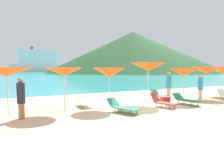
{
  "coord_description": "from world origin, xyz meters",
  "views": [
    {
      "loc": [
        -6.09,
        -7.59,
        1.96
      ],
      "look_at": [
        -1.21,
        1.88,
        1.2
      ],
      "focal_mm": 31.75,
      "sensor_mm": 36.0,
      "label": 1
    }
  ],
  "objects_px": {
    "umbrella_4": "(148,67)",
    "lounge_chair_1": "(163,101)",
    "umbrella_6": "(206,70)",
    "cooler_box": "(165,100)",
    "umbrella_5": "(184,72)",
    "umbrella_7": "(222,70)",
    "beachgoer_2": "(21,97)",
    "umbrella_3": "(109,73)",
    "lounge_chair_3": "(160,95)",
    "beachgoer_0": "(200,86)",
    "umbrella_2": "(64,72)",
    "lounge_chair_5": "(186,100)",
    "lounge_chair_0": "(123,107)",
    "beachgoer_1": "(169,84)",
    "cruise_ship": "(39,62)",
    "lounge_chair_6": "(84,102)",
    "umbrella_1": "(7,72)"
  },
  "relations": [
    {
      "from": "umbrella_3",
      "to": "lounge_chair_3",
      "type": "height_order",
      "value": "umbrella_3"
    },
    {
      "from": "lounge_chair_1",
      "to": "lounge_chair_5",
      "type": "distance_m",
      "value": 1.62
    },
    {
      "from": "beachgoer_2",
      "to": "umbrella_1",
      "type": "bearing_deg",
      "value": 53.93
    },
    {
      "from": "cooler_box",
      "to": "umbrella_4",
      "type": "bearing_deg",
      "value": 168.44
    },
    {
      "from": "umbrella_2",
      "to": "lounge_chair_5",
      "type": "relative_size",
      "value": 1.29
    },
    {
      "from": "umbrella_2",
      "to": "lounge_chair_1",
      "type": "relative_size",
      "value": 1.39
    },
    {
      "from": "lounge_chair_5",
      "to": "lounge_chair_6",
      "type": "xyz_separation_m",
      "value": [
        -5.23,
        2.19,
        -0.06
      ]
    },
    {
      "from": "umbrella_2",
      "to": "lounge_chair_3",
      "type": "xyz_separation_m",
      "value": [
        6.58,
        0.82,
        -1.58
      ]
    },
    {
      "from": "beachgoer_0",
      "to": "beachgoer_2",
      "type": "bearing_deg",
      "value": 86.34
    },
    {
      "from": "umbrella_3",
      "to": "lounge_chair_6",
      "type": "relative_size",
      "value": 1.28
    },
    {
      "from": "umbrella_3",
      "to": "cooler_box",
      "type": "bearing_deg",
      "value": -5.28
    },
    {
      "from": "lounge_chair_3",
      "to": "beachgoer_1",
      "type": "distance_m",
      "value": 1.53
    },
    {
      "from": "umbrella_5",
      "to": "cruise_ship",
      "type": "relative_size",
      "value": 0.04
    },
    {
      "from": "cooler_box",
      "to": "umbrella_7",
      "type": "bearing_deg",
      "value": 24.68
    },
    {
      "from": "umbrella_2",
      "to": "cooler_box",
      "type": "bearing_deg",
      "value": -2.93
    },
    {
      "from": "umbrella_5",
      "to": "beachgoer_0",
      "type": "distance_m",
      "value": 1.61
    },
    {
      "from": "lounge_chair_0",
      "to": "cooler_box",
      "type": "distance_m",
      "value": 3.97
    },
    {
      "from": "umbrella_4",
      "to": "lounge_chair_3",
      "type": "distance_m",
      "value": 2.45
    },
    {
      "from": "umbrella_4",
      "to": "umbrella_7",
      "type": "height_order",
      "value": "umbrella_4"
    },
    {
      "from": "umbrella_2",
      "to": "lounge_chair_1",
      "type": "xyz_separation_m",
      "value": [
        4.82,
        -1.42,
        -1.56
      ]
    },
    {
      "from": "umbrella_4",
      "to": "beachgoer_2",
      "type": "height_order",
      "value": "umbrella_4"
    },
    {
      "from": "lounge_chair_1",
      "to": "umbrella_3",
      "type": "bearing_deg",
      "value": 131.27
    },
    {
      "from": "lounge_chair_6",
      "to": "beachgoer_2",
      "type": "height_order",
      "value": "beachgoer_2"
    },
    {
      "from": "beachgoer_2",
      "to": "cooler_box",
      "type": "relative_size",
      "value": 3.3
    },
    {
      "from": "umbrella_7",
      "to": "beachgoer_0",
      "type": "height_order",
      "value": "umbrella_7"
    },
    {
      "from": "umbrella_1",
      "to": "umbrella_6",
      "type": "distance_m",
      "value": 12.57
    },
    {
      "from": "beachgoer_0",
      "to": "cooler_box",
      "type": "height_order",
      "value": "beachgoer_0"
    },
    {
      "from": "umbrella_2",
      "to": "lounge_chair_3",
      "type": "height_order",
      "value": "umbrella_2"
    },
    {
      "from": "umbrella_4",
      "to": "beachgoer_2",
      "type": "relative_size",
      "value": 1.45
    },
    {
      "from": "umbrella_7",
      "to": "lounge_chair_1",
      "type": "relative_size",
      "value": 1.48
    },
    {
      "from": "umbrella_7",
      "to": "umbrella_5",
      "type": "bearing_deg",
      "value": -172.04
    },
    {
      "from": "umbrella_5",
      "to": "cooler_box",
      "type": "relative_size",
      "value": 4.15
    },
    {
      "from": "umbrella_6",
      "to": "umbrella_7",
      "type": "bearing_deg",
      "value": 8.59
    },
    {
      "from": "beachgoer_0",
      "to": "cruise_ship",
      "type": "bearing_deg",
      "value": -9.66
    },
    {
      "from": "lounge_chair_0",
      "to": "lounge_chair_1",
      "type": "height_order",
      "value": "lounge_chair_1"
    },
    {
      "from": "umbrella_4",
      "to": "lounge_chair_1",
      "type": "relative_size",
      "value": 1.6
    },
    {
      "from": "lounge_chair_6",
      "to": "beachgoer_1",
      "type": "height_order",
      "value": "beachgoer_1"
    },
    {
      "from": "umbrella_6",
      "to": "cruise_ship",
      "type": "height_order",
      "value": "cruise_ship"
    },
    {
      "from": "umbrella_5",
      "to": "cruise_ship",
      "type": "bearing_deg",
      "value": 85.53
    },
    {
      "from": "umbrella_6",
      "to": "cooler_box",
      "type": "distance_m",
      "value": 4.52
    },
    {
      "from": "lounge_chair_0",
      "to": "cooler_box",
      "type": "height_order",
      "value": "lounge_chair_0"
    },
    {
      "from": "umbrella_4",
      "to": "lounge_chair_0",
      "type": "height_order",
      "value": "umbrella_4"
    },
    {
      "from": "lounge_chair_0",
      "to": "beachgoer_1",
      "type": "relative_size",
      "value": 0.97
    },
    {
      "from": "lounge_chair_0",
      "to": "cooler_box",
      "type": "bearing_deg",
      "value": -1.33
    },
    {
      "from": "beachgoer_0",
      "to": "umbrella_2",
      "type": "bearing_deg",
      "value": 81.73
    },
    {
      "from": "beachgoer_1",
      "to": "beachgoer_2",
      "type": "bearing_deg",
      "value": -162.26
    },
    {
      "from": "umbrella_3",
      "to": "beachgoer_1",
      "type": "distance_m",
      "value": 5.68
    },
    {
      "from": "umbrella_7",
      "to": "lounge_chair_3",
      "type": "distance_m",
      "value": 6.2
    },
    {
      "from": "umbrella_5",
      "to": "beachgoer_2",
      "type": "relative_size",
      "value": 1.26
    },
    {
      "from": "umbrella_2",
      "to": "umbrella_7",
      "type": "bearing_deg",
      "value": 2.22
    }
  ]
}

